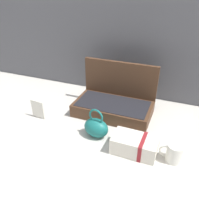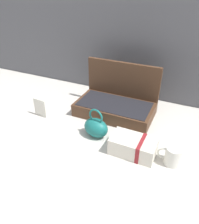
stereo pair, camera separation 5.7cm
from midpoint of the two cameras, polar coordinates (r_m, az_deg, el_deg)
ground_plane at (r=1.39m, az=1.38°, el=-4.92°), size 6.00×6.00×0.00m
open_suitcase at (r=1.54m, az=5.35°, el=2.23°), size 0.51×0.29×0.33m
teal_pouch_handbag at (r=1.32m, az=0.34°, el=-3.86°), size 0.17×0.13×0.18m
cream_toiletry_bag at (r=1.23m, az=10.03°, el=-8.55°), size 0.24×0.14×0.10m
coffee_mug at (r=1.22m, az=19.31°, el=-10.44°), size 0.12×0.08×0.10m
info_card_left at (r=1.55m, az=-13.83°, el=1.01°), size 0.10×0.02×0.13m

